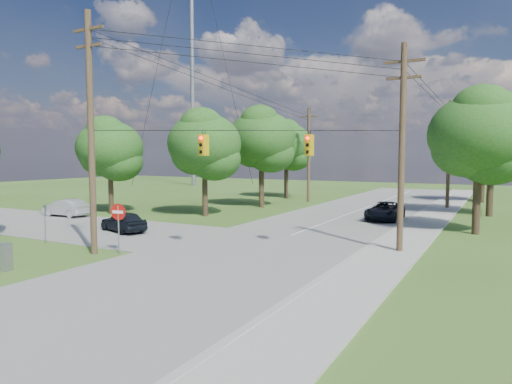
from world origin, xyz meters
The scene contains 23 objects.
ground centered at (0.00, 0.00, 0.00)m, with size 140.00×140.00×0.00m, color #38581D.
main_road centered at (2.00, 5.00, 0.01)m, with size 10.00×100.00×0.03m, color gray.
sidewalk_east centered at (8.70, 5.00, 0.06)m, with size 2.60×100.00×0.12m, color gray.
pole_sw centered at (-4.60, 0.40, 6.23)m, with size 2.00×0.32×12.00m.
pole_ne centered at (8.90, 8.00, 5.47)m, with size 2.00×0.32×10.50m.
pole_north_e centered at (8.90, 30.00, 5.13)m, with size 2.00×0.32×10.00m.
pole_north_w centered at (-5.00, 30.00, 5.13)m, with size 2.00×0.32×10.00m.
power_lines centered at (1.50, 11.54, 9.15)m, with size 13.93×29.62×4.93m.
traffic_signals centered at (2.55, 4.43, 5.50)m, with size 4.91×3.27×1.05m.
radio_mast centered at (-32.00, 46.00, 22.50)m, with size 0.70×0.70×45.00m, color gray.
tree_w_near centered at (-8.00, 15.00, 5.92)m, with size 6.00×6.00×8.40m.
tree_w_mid centered at (-7.00, 23.00, 6.58)m, with size 6.40×6.40×9.22m.
tree_w_far centered at (-9.00, 33.00, 6.25)m, with size 6.00×6.00×8.73m.
tree_e_near centered at (12.00, 16.00, 6.25)m, with size 6.20×6.20×8.81m.
tree_e_mid centered at (12.50, 26.00, 6.91)m, with size 6.60×6.60×9.64m.
tree_e_far centered at (11.50, 38.00, 5.92)m, with size 5.80×5.80×8.32m.
tree_cross_n centered at (-16.00, 12.50, 5.59)m, with size 5.60×5.60×7.91m.
car_cross_dark centered at (-8.12, 5.97, 0.71)m, with size 1.59×3.96×1.35m, color black.
car_cross_silver centered at (-17.77, 9.30, 0.74)m, with size 1.50×4.29×1.41m, color #AEAFB5.
car_main_north centered at (5.50, 19.70, 0.71)m, with size 2.27×4.92×1.37m, color black.
control_cabinet centered at (-5.37, -3.91, 0.60)m, with size 0.66×0.48×1.19m, color gray.
do_not_enter_sign centered at (-3.50, 1.00, 1.85)m, with size 0.85×0.17×2.55m.
street_name_sign centered at (-9.14, 1.00, 1.45)m, with size 0.62×0.29×2.21m.
Camera 1 is at (13.44, -15.63, 4.94)m, focal length 32.00 mm.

